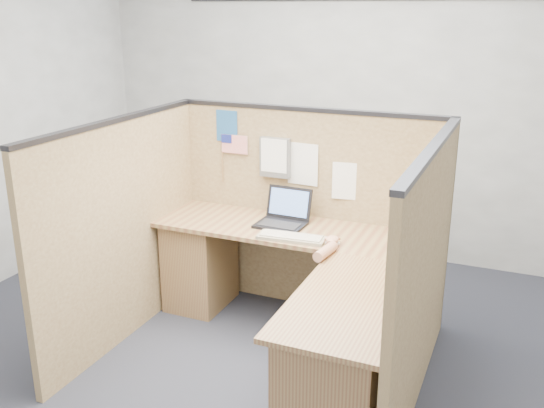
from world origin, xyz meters
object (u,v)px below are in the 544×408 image
at_px(l_desk, 296,300).
at_px(mouse, 332,243).
at_px(keyboard, 291,237).
at_px(laptop, 284,215).

height_order(l_desk, mouse, mouse).
xyz_separation_m(keyboard, mouse, (0.28, 0.00, 0.01)).
bearing_deg(keyboard, mouse, -4.50).
bearing_deg(laptop, mouse, -29.50).
relative_size(l_desk, mouse, 19.72).
bearing_deg(l_desk, keyboard, 120.22).
bearing_deg(laptop, keyboard, -57.07).
relative_size(laptop, mouse, 3.46).
bearing_deg(mouse, laptop, 148.72).
xyz_separation_m(laptop, mouse, (0.45, -0.27, -0.04)).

